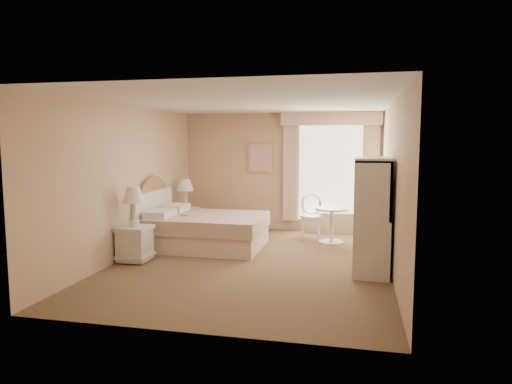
% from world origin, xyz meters
% --- Properties ---
extents(room, '(4.21, 5.51, 2.51)m').
position_xyz_m(room, '(0.00, 0.00, 1.25)').
color(room, brown).
rests_on(room, ground).
extents(window, '(2.05, 0.22, 2.51)m').
position_xyz_m(window, '(1.05, 2.65, 1.34)').
color(window, white).
rests_on(window, room).
extents(framed_art, '(0.52, 0.04, 0.62)m').
position_xyz_m(framed_art, '(-0.45, 2.71, 1.55)').
color(framed_art, tan).
rests_on(framed_art, room).
extents(bed, '(2.07, 1.55, 1.38)m').
position_xyz_m(bed, '(-1.13, 0.82, 0.33)').
color(bed, '#E09E92').
rests_on(bed, room).
extents(nightstand_near, '(0.49, 0.49, 1.18)m').
position_xyz_m(nightstand_near, '(-1.84, -0.35, 0.45)').
color(nightstand_near, silver).
rests_on(nightstand_near, room).
extents(nightstand_far, '(0.46, 0.46, 1.12)m').
position_xyz_m(nightstand_far, '(-1.84, 1.88, 0.42)').
color(nightstand_far, silver).
rests_on(nightstand_far, room).
extents(round_table, '(0.63, 0.63, 0.67)m').
position_xyz_m(round_table, '(1.15, 1.67, 0.44)').
color(round_table, silver).
rests_on(round_table, room).
extents(cafe_chair, '(0.43, 0.43, 0.87)m').
position_xyz_m(cafe_chair, '(0.72, 2.05, 0.50)').
color(cafe_chair, silver).
rests_on(cafe_chair, room).
extents(armoire, '(0.50, 1.01, 1.68)m').
position_xyz_m(armoire, '(1.81, -0.13, 0.70)').
color(armoire, silver).
rests_on(armoire, room).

